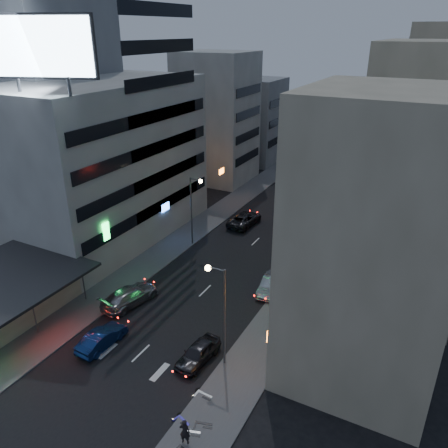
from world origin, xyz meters
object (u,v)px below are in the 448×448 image
Objects in this scene: scooter_silver_a at (201,426)px; scooter_silver_b at (213,390)px; road_car_blue at (102,338)px; parked_car_left at (245,219)px; parked_car_right_mid at (271,284)px; scooter_blue at (190,419)px; person at (185,432)px; road_car_silver at (130,296)px; scooter_black_b at (213,417)px; parked_car_right_far at (326,215)px; parked_car_right_near at (198,353)px.

scooter_silver_b is (-0.71, 2.83, 0.04)m from scooter_silver_a.
road_car_blue is 2.68× the size of scooter_silver_a.
parked_car_right_mid is at bearing 127.45° from parked_car_left.
scooter_blue is at bearing -179.76° from scooter_silver_b.
person is at bearing -89.23° from parked_car_right_mid.
road_car_silver is 3.22× the size of scooter_silver_b.
scooter_black_b is (11.47, -29.04, -0.15)m from parked_car_left.
parked_car_right_far is 36.41m from scooter_blue.
parked_car_left is at bearing -87.70° from road_car_blue.
scooter_silver_b is at bearing 16.44° from scooter_blue.
road_car_silver is (-9.39, 3.66, 0.09)m from parked_car_right_near.
road_car_silver is at bearing 41.87° from scooter_black_b.
road_car_silver reaches higher than scooter_silver_b.
scooter_silver_a is 1.03× the size of scooter_blue.
parked_car_right_mid is at bearing -97.69° from parked_car_right_far.
scooter_silver_b is at bearing 114.08° from parked_car_left.
parked_car_left is at bearing 38.50° from scooter_blue.
parked_car_right_near is 2.54× the size of scooter_black_b.
parked_car_right_mid is 0.79× the size of road_car_silver.
road_car_blue reaches higher than parked_car_right_far.
road_car_blue reaches higher than scooter_blue.
parked_car_right_near is 0.96× the size of parked_car_right_mid.
parked_car_right_near is 6.02m from scooter_black_b.
parked_car_right_mid is 18.21m from person.
road_car_silver reaches higher than scooter_blue.
scooter_silver_a is (0.46, 1.11, -0.39)m from person.
parked_car_right_far is 2.68× the size of scooter_silver_a.
parked_car_right_far reaches higher than scooter_silver_a.
parked_car_right_mid is (1.21, 11.51, 0.00)m from parked_car_right_near.
scooter_silver_b is (-1.09, 1.95, 0.02)m from scooter_black_b.
road_car_silver reaches higher than parked_car_right_far.
scooter_silver_a is 0.94× the size of scooter_silver_b.
road_car_silver is (-1.79, 5.71, 0.10)m from road_car_blue.
person is at bearing -60.96° from parked_car_right_near.
parked_car_left is at bearing 119.40° from parked_car_right_mid.
scooter_black_b is at bearing 114.67° from parked_car_left.
scooter_blue is 1.44m from scooter_black_b.
parked_car_left is 31.49m from scooter_blue.
road_car_silver is 3.54× the size of scooter_blue.
parked_car_right_far is 33.73m from scooter_silver_b.
scooter_black_b is at bearing -93.44° from parked_car_right_far.
scooter_black_b is at bearing -147.39° from scooter_silver_b.
parked_car_right_far is at bearing -101.52° from person.
parked_car_right_far is 36.59m from scooter_silver_a.
parked_car_right_mid is at bearing -98.57° from person.
parked_car_right_near reaches higher than scooter_silver_b.
scooter_silver_a is at bearing -53.22° from parked_car_right_near.
parked_car_right_near is at bearing -99.93° from parked_car_right_far.
scooter_blue is (2.62, -5.36, -0.13)m from parked_car_right_near.
road_car_silver is at bearing -70.32° from road_car_blue.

